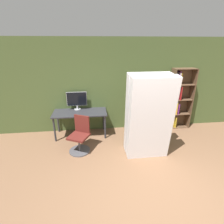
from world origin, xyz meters
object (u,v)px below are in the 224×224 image
(office_chair, at_px, (80,138))
(monitor, at_px, (77,100))
(bookshelf, at_px, (177,100))
(mattress_near, at_px, (151,120))
(mattress_far, at_px, (146,114))

(office_chair, bearing_deg, monitor, 95.46)
(monitor, bearing_deg, office_chair, -84.54)
(office_chair, height_order, bookshelf, bookshelf)
(office_chair, relative_size, mattress_near, 0.46)
(monitor, relative_size, mattress_near, 0.29)
(mattress_near, height_order, mattress_far, mattress_near)
(mattress_far, bearing_deg, bookshelf, 40.88)
(monitor, relative_size, office_chair, 0.64)
(mattress_far, bearing_deg, monitor, 145.00)
(office_chair, xyz_separation_m, mattress_near, (1.59, -0.49, 0.62))
(office_chair, bearing_deg, mattress_far, -5.55)
(office_chair, distance_m, bookshelf, 3.17)
(mattress_far, bearing_deg, office_chair, 174.45)
(monitor, relative_size, bookshelf, 0.31)
(monitor, relative_size, mattress_far, 0.29)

